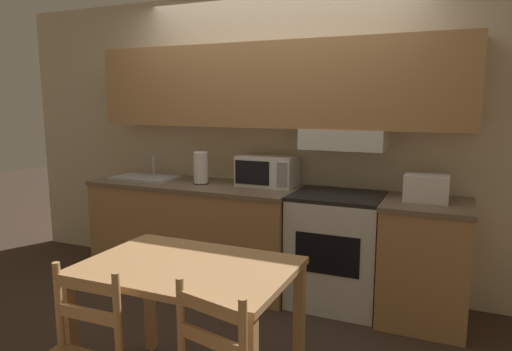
{
  "coord_description": "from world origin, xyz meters",
  "views": [
    {
      "loc": [
        1.44,
        -3.75,
        1.61
      ],
      "look_at": [
        0.05,
        -0.57,
        1.05
      ],
      "focal_mm": 32.0,
      "sensor_mm": 36.0,
      "label": 1
    }
  ],
  "objects_px": {
    "dining_table": "(188,284)",
    "paper_towel_roll": "(201,168)",
    "stove_range": "(336,249)",
    "toaster": "(426,188)",
    "sink_basin": "(145,177)",
    "microwave": "(267,171)"
  },
  "relations": [
    {
      "from": "toaster",
      "to": "dining_table",
      "type": "bearing_deg",
      "value": -125.53
    },
    {
      "from": "microwave",
      "to": "toaster",
      "type": "relative_size",
      "value": 1.56
    },
    {
      "from": "stove_range",
      "to": "toaster",
      "type": "relative_size",
      "value": 2.82
    },
    {
      "from": "stove_range",
      "to": "toaster",
      "type": "xyz_separation_m",
      "value": [
        0.64,
        -0.0,
        0.55
      ]
    },
    {
      "from": "microwave",
      "to": "paper_towel_roll",
      "type": "relative_size",
      "value": 1.76
    },
    {
      "from": "microwave",
      "to": "dining_table",
      "type": "height_order",
      "value": "microwave"
    },
    {
      "from": "toaster",
      "to": "sink_basin",
      "type": "bearing_deg",
      "value": -179.52
    },
    {
      "from": "microwave",
      "to": "dining_table",
      "type": "xyz_separation_m",
      "value": [
        0.21,
        -1.62,
        -0.37
      ]
    },
    {
      "from": "microwave",
      "to": "paper_towel_roll",
      "type": "distance_m",
      "value": 0.59
    },
    {
      "from": "stove_range",
      "to": "paper_towel_roll",
      "type": "distance_m",
      "value": 1.35
    },
    {
      "from": "paper_towel_roll",
      "to": "toaster",
      "type": "bearing_deg",
      "value": 0.88
    },
    {
      "from": "toaster",
      "to": "microwave",
      "type": "bearing_deg",
      "value": 174.75
    },
    {
      "from": "dining_table",
      "to": "paper_towel_roll",
      "type": "bearing_deg",
      "value": 117.96
    },
    {
      "from": "stove_range",
      "to": "microwave",
      "type": "relative_size",
      "value": 1.81
    },
    {
      "from": "microwave",
      "to": "toaster",
      "type": "xyz_separation_m",
      "value": [
        1.29,
        -0.12,
        -0.03
      ]
    },
    {
      "from": "toaster",
      "to": "paper_towel_roll",
      "type": "xyz_separation_m",
      "value": [
        -1.86,
        -0.03,
        0.04
      ]
    },
    {
      "from": "toaster",
      "to": "dining_table",
      "type": "relative_size",
      "value": 0.29
    },
    {
      "from": "paper_towel_roll",
      "to": "sink_basin",
      "type": "bearing_deg",
      "value": 179.24
    },
    {
      "from": "paper_towel_roll",
      "to": "stove_range",
      "type": "bearing_deg",
      "value": 1.38
    },
    {
      "from": "toaster",
      "to": "sink_basin",
      "type": "relative_size",
      "value": 0.55
    },
    {
      "from": "dining_table",
      "to": "toaster",
      "type": "bearing_deg",
      "value": 54.47
    },
    {
      "from": "microwave",
      "to": "dining_table",
      "type": "relative_size",
      "value": 0.45
    }
  ]
}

